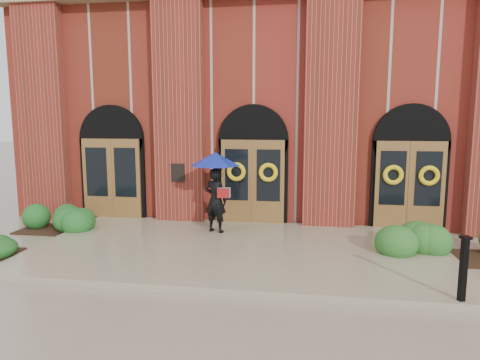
% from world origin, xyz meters
% --- Properties ---
extents(ground, '(90.00, 90.00, 0.00)m').
position_xyz_m(ground, '(0.00, 0.00, 0.00)').
color(ground, gray).
rests_on(ground, ground).
extents(landing, '(10.00, 5.30, 0.15)m').
position_xyz_m(landing, '(0.00, 0.15, 0.07)').
color(landing, tan).
rests_on(landing, ground).
extents(church_building, '(16.20, 12.53, 7.00)m').
position_xyz_m(church_building, '(0.00, 8.78, 3.50)').
color(church_building, maroon).
rests_on(church_building, ground).
extents(man_with_umbrella, '(1.77, 1.77, 2.22)m').
position_xyz_m(man_with_umbrella, '(-0.86, 1.44, 1.70)').
color(man_with_umbrella, black).
rests_on(man_with_umbrella, landing).
extents(metal_post, '(0.20, 0.20, 1.15)m').
position_xyz_m(metal_post, '(4.30, -2.35, 0.75)').
color(metal_post, black).
rests_on(metal_post, landing).
extents(hedge_wall_left, '(2.78, 1.11, 0.71)m').
position_xyz_m(hedge_wall_left, '(-5.20, 1.40, 0.36)').
color(hedge_wall_left, '#1C551D').
rests_on(hedge_wall_left, ground).
extents(hedge_wall_right, '(2.98, 1.19, 0.76)m').
position_xyz_m(hedge_wall_right, '(5.20, 0.50, 0.38)').
color(hedge_wall_right, '#265A20').
rests_on(hedge_wall_right, ground).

